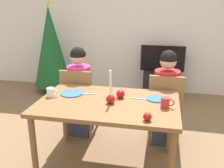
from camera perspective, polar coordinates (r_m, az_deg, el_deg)
ground_plane at (r=2.93m, az=-0.83°, el=-17.61°), size 7.68×7.68×0.00m
back_wall at (r=4.96m, az=5.78°, el=13.33°), size 6.40×0.10×2.60m
dining_table at (r=2.60m, az=-0.90°, el=-5.62°), size 1.40×0.90×0.75m
chair_left at (r=3.33m, az=-7.37°, el=-3.13°), size 0.40×0.40×0.90m
chair_right at (r=3.17m, az=11.77°, el=-4.56°), size 0.40×0.40×0.90m
person_left_child at (r=3.34m, az=-7.23°, el=-2.01°), size 0.30×0.30×1.17m
person_right_child at (r=3.17m, az=11.84°, el=-3.37°), size 0.30×0.30×1.17m
tv_stand at (r=4.85m, az=10.85°, el=0.17°), size 0.64×0.40×0.48m
tv at (r=4.73m, az=11.19°, el=5.60°), size 0.79×0.05×0.46m
christmas_tree at (r=4.99m, az=-13.46°, el=8.11°), size 0.69×0.69×1.70m
candle_centerpiece at (r=2.49m, az=-0.32°, el=-2.91°), size 0.09×0.09×0.33m
plate_left at (r=2.80m, az=-8.87°, el=-2.06°), size 0.25×0.25×0.01m
plate_right at (r=2.66m, az=9.88°, el=-3.23°), size 0.21×0.21×0.01m
mug_left at (r=2.76m, az=-13.42°, el=-1.79°), size 0.12×0.08×0.09m
mug_right at (r=2.46m, az=11.83°, el=-4.10°), size 0.13×0.08×0.10m
fork_left at (r=2.77m, az=-5.46°, el=-2.22°), size 0.18×0.05×0.01m
fork_right at (r=2.64m, az=6.14°, el=-3.32°), size 0.18×0.04×0.01m
apple_near_candle at (r=2.64m, az=1.89°, el=-2.23°), size 0.09×0.09×0.09m
apple_by_left_plate at (r=2.18m, az=7.89°, el=-7.22°), size 0.07×0.07×0.07m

